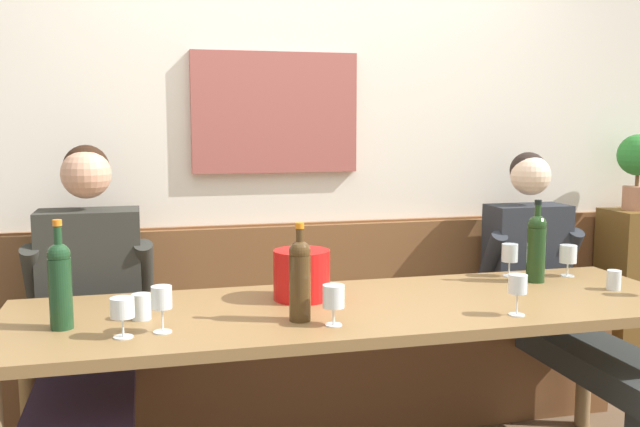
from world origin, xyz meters
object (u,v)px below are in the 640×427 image
(wine_bottle_green_tall, at_px, (536,246))
(wine_glass_center_rear, at_px, (510,254))
(person_left_seat, at_px, (564,301))
(ice_bucket, at_px, (302,275))
(wine_glass_center_front, at_px, (122,310))
(wine_glass_near_bucket, at_px, (568,256))
(potted_plant, at_px, (638,163))
(wine_bottle_amber_mid, at_px, (60,282))
(water_tumbler_left, at_px, (614,280))
(person_right_seat, at_px, (86,325))
(wine_glass_by_bottle, at_px, (334,297))
(wine_glass_right_end, at_px, (518,286))
(water_tumbler_center, at_px, (141,307))
(wine_bottle_clear_water, at_px, (300,278))
(wall_bench, at_px, (316,367))
(wine_glass_mid_left, at_px, (162,300))
(dining_table, at_px, (358,324))

(wine_bottle_green_tall, distance_m, wine_glass_center_rear, 0.15)
(person_left_seat, xyz_separation_m, ice_bucket, (-1.27, -0.17, 0.23))
(ice_bucket, height_order, wine_glass_center_front, ice_bucket)
(wine_glass_near_bucket, xyz_separation_m, potted_plant, (0.69, 0.45, 0.38))
(wine_bottle_amber_mid, xyz_separation_m, water_tumbler_left, (2.14, 0.03, -0.12))
(person_right_seat, bearing_deg, wine_glass_by_bottle, -34.22)
(wine_glass_right_end, bearing_deg, wine_glass_center_rear, 63.29)
(wine_glass_near_bucket, height_order, water_tumbler_left, wine_glass_near_bucket)
(person_right_seat, relative_size, wine_glass_center_rear, 9.18)
(wine_glass_near_bucket, xyz_separation_m, water_tumbler_center, (-1.85, -0.25, -0.05))
(wine_glass_right_end, bearing_deg, wine_glass_by_bottle, 176.68)
(potted_plant, bearing_deg, wine_bottle_clear_water, -157.03)
(ice_bucket, xyz_separation_m, wine_bottle_green_tall, (1.04, 0.04, 0.06))
(wall_bench, bearing_deg, wine_bottle_green_tall, -29.29)
(wine_glass_by_bottle, distance_m, potted_plant, 2.16)
(wine_glass_mid_left, bearing_deg, water_tumbler_center, 110.80)
(wine_bottle_green_tall, bearing_deg, wine_bottle_clear_water, -163.23)
(wine_glass_mid_left, distance_m, potted_plant, 2.65)
(wine_bottle_green_tall, xyz_separation_m, wine_glass_near_bucket, (0.20, 0.06, -0.06))
(water_tumbler_left, distance_m, potted_plant, 1.07)
(ice_bucket, relative_size, wine_glass_by_bottle, 1.57)
(wine_glass_mid_left, distance_m, water_tumbler_left, 1.83)
(ice_bucket, distance_m, wine_glass_mid_left, 0.63)
(wall_bench, bearing_deg, wine_glass_mid_left, -130.81)
(person_right_seat, bearing_deg, wine_bottle_green_tall, -4.76)
(wall_bench, bearing_deg, wine_glass_center_front, -134.45)
(water_tumbler_left, bearing_deg, wine_bottle_clear_water, -174.60)
(wine_glass_right_end, bearing_deg, wall_bench, 118.37)
(wine_bottle_amber_mid, distance_m, wine_glass_center_rear, 1.89)
(wall_bench, bearing_deg, person_left_seat, -17.92)
(dining_table, relative_size, wine_glass_near_bucket, 18.47)
(dining_table, distance_m, wine_glass_center_rear, 0.88)
(wine_bottle_amber_mid, xyz_separation_m, water_tumbler_center, (0.26, 0.05, -0.11))
(dining_table, distance_m, water_tumbler_center, 0.80)
(dining_table, xyz_separation_m, wine_bottle_green_tall, (0.86, 0.18, 0.23))
(dining_table, bearing_deg, person_left_seat, 16.04)
(ice_bucket, bearing_deg, wine_glass_by_bottle, -86.03)
(wine_glass_right_end, bearing_deg, ice_bucket, 149.16)
(wall_bench, xyz_separation_m, dining_table, (0.00, -0.66, 0.40))
(ice_bucket, height_order, wine_bottle_amber_mid, wine_bottle_amber_mid)
(person_right_seat, height_order, wine_glass_center_front, person_right_seat)
(wine_glass_right_end, xyz_separation_m, water_tumbler_left, (0.59, 0.25, -0.07))
(wall_bench, height_order, dining_table, wall_bench)
(wall_bench, relative_size, wine_glass_near_bucket, 20.60)
(person_left_seat, xyz_separation_m, wine_glass_center_front, (-1.94, -0.52, 0.22))
(wall_bench, xyz_separation_m, wine_glass_near_bucket, (1.06, -0.42, 0.57))
(wine_bottle_amber_mid, bearing_deg, wine_glass_center_front, -37.23)
(ice_bucket, height_order, wine_glass_by_bottle, ice_bucket)
(wine_bottle_amber_mid, xyz_separation_m, wine_glass_right_end, (1.56, -0.23, -0.05))
(wall_bench, height_order, wine_glass_mid_left, wall_bench)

